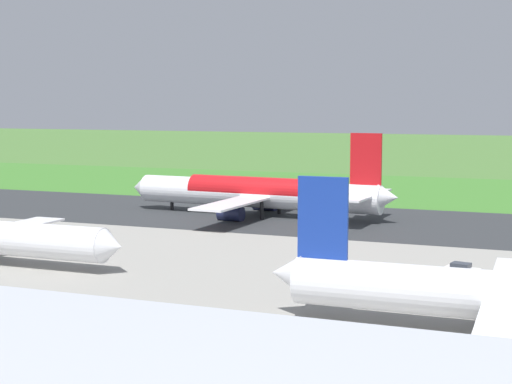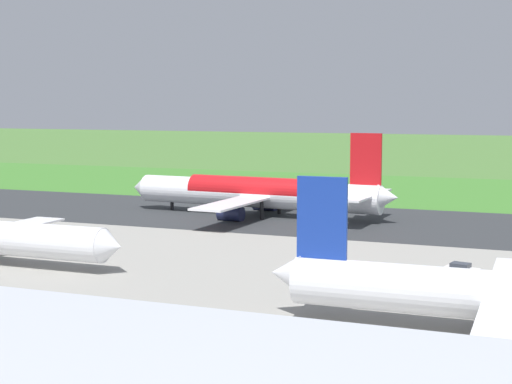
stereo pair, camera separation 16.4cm
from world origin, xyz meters
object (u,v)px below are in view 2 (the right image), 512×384
Objects in this scene: traffic_cone_orange at (352,190)px; airliner_main at (258,193)px; service_car_followme at (462,269)px; no_stopping_sign at (368,184)px.

airliner_main is at bearing 82.95° from traffic_cone_orange.
airliner_main is 98.43× the size of traffic_cone_orange.
traffic_cone_orange is at bearing -67.57° from service_car_followme.
airliner_main reaches higher than service_car_followme.
traffic_cone_orange is at bearing 11.19° from no_stopping_sign.
airliner_main reaches higher than no_stopping_sign.
traffic_cone_orange is (35.62, -86.30, -0.57)m from service_car_followme.
service_car_followme is at bearing 112.43° from traffic_cone_orange.
airliner_main is 48.31m from traffic_cone_orange.
no_stopping_sign reaches higher than traffic_cone_orange.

